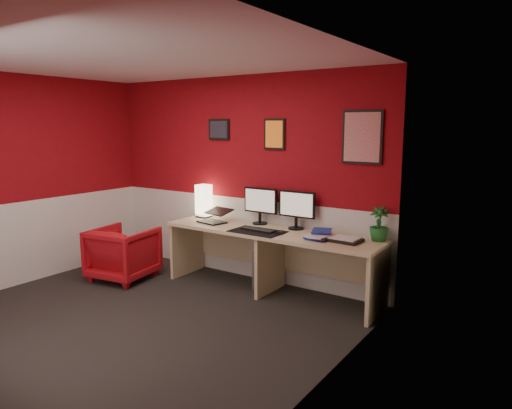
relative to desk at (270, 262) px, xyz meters
name	(u,v)px	position (x,y,z in m)	size (l,w,h in m)	color
ground	(137,320)	(-0.66, -1.41, -0.36)	(4.00, 3.50, 0.01)	black
ceiling	(126,58)	(-0.66, -1.41, 2.13)	(4.00, 3.50, 0.01)	white
wall_back	(241,178)	(-0.66, 0.34, 0.89)	(4.00, 0.01, 2.50)	maroon
wall_left	(16,181)	(-2.66, -1.41, 0.89)	(0.01, 3.50, 2.50)	maroon
wall_right	(324,219)	(1.34, -1.41, 0.89)	(0.01, 3.50, 2.50)	maroon
wainscot_back	(241,237)	(-0.66, 0.34, 0.14)	(4.00, 0.01, 1.00)	silver
wainscot_left	(22,243)	(-2.66, -1.41, 0.14)	(0.01, 3.50, 1.00)	silver
wainscot_right	(321,319)	(1.33, -1.41, 0.14)	(0.01, 3.50, 1.00)	silver
desk	(270,262)	(0.00, 0.00, 0.00)	(2.60, 0.65, 0.73)	tan
shoji_lamp	(204,202)	(-1.13, 0.19, 0.56)	(0.16, 0.16, 0.40)	#FFE5B2
laptop	(212,214)	(-0.82, -0.04, 0.47)	(0.33, 0.23, 0.22)	black
monitor_left	(260,200)	(-0.30, 0.23, 0.66)	(0.45, 0.06, 0.58)	black
monitor_right	(296,204)	(0.20, 0.23, 0.66)	(0.45, 0.06, 0.58)	black
desk_mat	(257,231)	(-0.09, -0.13, 0.37)	(0.60, 0.38, 0.01)	black
keyboard	(258,230)	(-0.10, -0.09, 0.38)	(0.42, 0.14, 0.02)	black
mouse	(280,232)	(0.18, -0.10, 0.39)	(0.06, 0.10, 0.03)	black
book_bottom	(310,235)	(0.51, -0.02, 0.38)	(0.24, 0.32, 0.03)	navy
book_middle	(311,234)	(0.54, -0.04, 0.40)	(0.22, 0.30, 0.02)	silver
book_top	(312,231)	(0.52, 0.01, 0.43)	(0.20, 0.27, 0.03)	navy
zen_tray	(344,240)	(0.89, 0.00, 0.38)	(0.35, 0.25, 0.03)	black
potted_plant	(379,224)	(1.17, 0.22, 0.54)	(0.20, 0.20, 0.35)	#19591E
pc_tower	(268,268)	(-0.14, 0.18, -0.14)	(0.20, 0.45, 0.45)	#99999E
armchair	(123,253)	(-1.78, -0.61, -0.04)	(0.70, 0.72, 0.65)	red
art_left	(219,129)	(-0.98, 0.33, 1.49)	(0.32, 0.02, 0.26)	black
art_center	(275,134)	(-0.16, 0.33, 1.44)	(0.28, 0.02, 0.36)	orange
art_right	(362,137)	(0.92, 0.33, 1.42)	(0.44, 0.02, 0.56)	red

